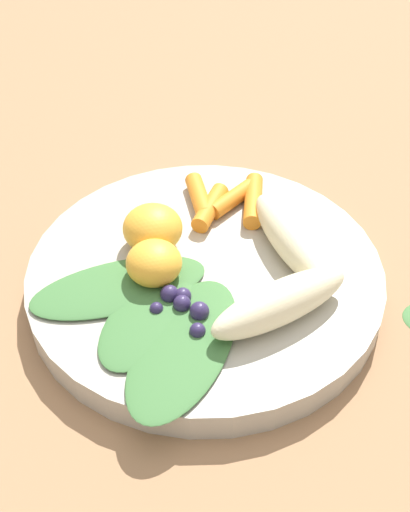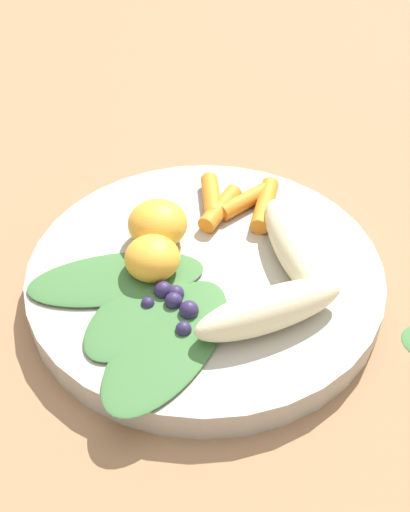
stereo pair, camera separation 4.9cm
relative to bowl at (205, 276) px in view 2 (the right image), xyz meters
name	(u,v)px [view 2 (the right image)]	position (x,y,z in m)	size (l,w,h in m)	color
ground_plane	(205,287)	(0.00, 0.00, -0.01)	(2.40, 2.40, 0.00)	#99704C
bowl	(205,276)	(0.00, 0.00, 0.00)	(0.29, 0.29, 0.02)	#B2AD9E
banana_peeled_left	(294,246)	(-0.07, -0.02, 0.03)	(0.12, 0.03, 0.03)	beige
banana_peeled_right	(270,309)	(-0.06, 0.05, 0.03)	(0.12, 0.03, 0.03)	beige
orange_segment_near	(152,258)	(0.04, 0.02, 0.03)	(0.04, 0.04, 0.03)	#F4A833
orange_segment_far	(158,224)	(0.04, -0.02, 0.03)	(0.05, 0.05, 0.04)	#F4A833
carrot_front	(265,205)	(-0.04, -0.08, 0.02)	(0.02, 0.02, 0.06)	orange
carrot_mid_left	(244,202)	(-0.02, -0.08, 0.02)	(0.01, 0.01, 0.05)	orange
carrot_mid_right	(226,209)	(0.00, -0.07, 0.02)	(0.02, 0.02, 0.05)	orange
carrot_rear	(212,197)	(0.01, -0.08, 0.02)	(0.02, 0.02, 0.05)	orange
blueberry_pile	(176,304)	(0.01, 0.05, 0.02)	(0.05, 0.05, 0.01)	#2D234C
kale_leaf_left	(117,278)	(0.06, 0.03, 0.01)	(0.14, 0.06, 0.01)	#3D7038
kale_leaf_right	(139,312)	(0.04, 0.06, 0.01)	(0.11, 0.06, 0.01)	#3D7038
kale_leaf_rear	(168,343)	(0.01, 0.09, 0.01)	(0.14, 0.06, 0.01)	#3D7038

